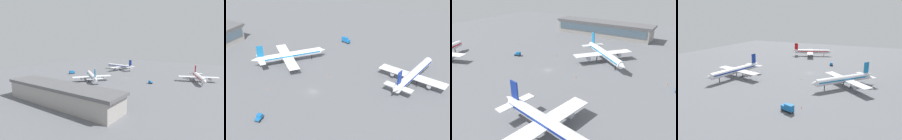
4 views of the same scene
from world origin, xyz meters
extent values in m
plane|color=slate|center=(0.00, 0.00, 0.00)|extent=(288.00, 288.00, 0.00)
cube|color=#9E9993|center=(4.50, -78.00, 4.61)|extent=(71.18, 15.68, 9.21)
cube|color=#4C6070|center=(4.50, -70.00, 5.92)|extent=(68.33, 0.30, 4.74)
cube|color=#59595B|center=(4.50, -78.00, 9.87)|extent=(74.02, 16.31, 1.58)
cylinder|color=white|center=(-18.61, -25.58, 4.44)|extent=(28.07, 24.60, 3.70)
cone|color=white|center=(-32.29, -13.97, 4.44)|extent=(5.10, 5.08, 3.52)
cone|color=white|center=(-4.92, -37.19, 5.00)|extent=(5.45, 5.25, 2.96)
cube|color=#1972B2|center=(-18.61, -25.58, 4.72)|extent=(27.09, 23.78, 0.67)
cube|color=white|center=(-17.32, -26.67, 4.07)|extent=(24.79, 27.88, 0.33)
cylinder|color=#A5A8AD|center=(-23.11, -33.50, 2.78)|extent=(4.66, 4.38, 2.04)
cylinder|color=#A5A8AD|center=(-11.53, -19.84, 2.78)|extent=(4.66, 4.38, 2.04)
cube|color=white|center=(-7.05, -35.38, 4.81)|extent=(10.58, 11.71, 0.27)
cube|color=#1972B2|center=(-7.05, -35.38, 9.26)|extent=(2.72, 2.40, 5.93)
cylinder|color=black|center=(-27.59, -17.96, 1.30)|extent=(0.44, 0.44, 2.59)
cylinder|color=black|center=(-18.47, -29.58, 1.30)|extent=(0.44, 0.44, 2.59)
cylinder|color=black|center=(-14.64, -25.06, 1.30)|extent=(0.44, 0.44, 2.59)
cone|color=white|center=(64.11, 3.08, 4.32)|extent=(4.47, 4.58, 3.42)
cylinder|color=#A5A8AD|center=(49.24, 17.89, 2.70)|extent=(3.35, 4.68, 1.98)
cylinder|color=black|center=(62.01, 8.69, 1.26)|extent=(0.43, 0.43, 2.52)
cylinder|color=white|center=(-29.04, 37.59, 4.53)|extent=(34.43, 9.66, 3.77)
cone|color=white|center=(-11.04, 34.42, 5.09)|extent=(5.17, 3.79, 3.02)
cube|color=navy|center=(-29.04, 37.59, 4.81)|extent=(33.09, 9.50, 0.68)
cube|color=white|center=(-27.35, 37.29, 4.15)|extent=(11.06, 33.04, 0.34)
cylinder|color=#A5A8AD|center=(-28.94, 28.31, 2.83)|extent=(4.75, 2.82, 2.07)
cube|color=white|center=(-13.84, 34.91, 4.90)|extent=(5.29, 13.37, 0.27)
cube|color=navy|center=(-13.84, 34.91, 9.43)|extent=(3.31, 0.97, 6.04)
cylinder|color=black|center=(-26.86, 34.14, 1.32)|extent=(0.45, 0.45, 2.64)
cylinder|color=black|center=(-25.82, 40.08, 1.32)|extent=(0.45, 0.45, 2.64)
cube|color=black|center=(26.96, -7.57, 0.55)|extent=(3.47, 2.41, 0.30)
cube|color=#1966B2|center=(26.27, -7.69, 1.50)|extent=(2.09, 2.17, 1.60)
cube|color=#3F596B|center=(25.47, -7.82, 1.82)|extent=(0.34, 1.59, 0.90)
cube|color=#1966B2|center=(27.84, -7.42, 0.95)|extent=(1.70, 2.11, 0.50)
cylinder|color=black|center=(26.01, -8.70, 0.40)|extent=(0.84, 0.43, 0.80)
cylinder|color=black|center=(25.69, -6.82, 0.40)|extent=(0.84, 0.43, 0.80)
cylinder|color=black|center=(28.22, -8.32, 0.40)|extent=(0.84, 0.43, 0.80)
cylinder|color=black|center=(27.90, -6.45, 0.40)|extent=(0.84, 0.43, 0.80)
cylinder|color=black|center=(-55.47, -9.87, 0.40)|extent=(0.50, 0.85, 0.80)
cone|color=#EA590C|center=(7.66, -19.20, 0.30)|extent=(0.44, 0.44, 0.60)
cone|color=#EA590C|center=(-51.56, -15.29, 0.30)|extent=(0.44, 0.44, 0.60)
cone|color=#EA590C|center=(-15.76, -0.37, 0.30)|extent=(0.44, 0.44, 0.60)
camera|label=1|loc=(78.32, -140.01, 33.67)|focal=28.72mm
camera|label=2|loc=(90.89, 60.45, 70.23)|focal=46.07mm
camera|label=3|loc=(-58.17, 75.35, 41.46)|focal=34.22mm
camera|label=4|loc=(-121.57, -43.66, 36.12)|focal=32.15mm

